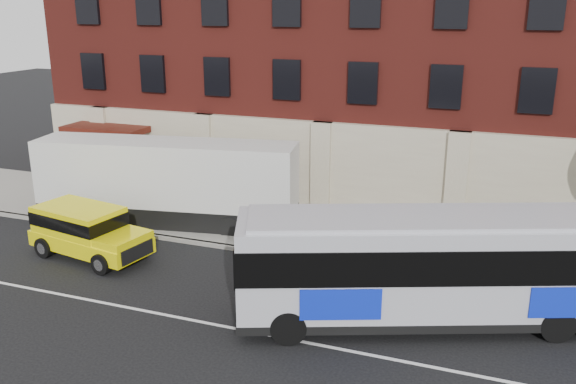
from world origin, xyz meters
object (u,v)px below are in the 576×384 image
(yellow_suv, at_px, (86,229))
(shipping_container, at_px, (167,184))
(city_bus, at_px, (449,264))
(sign_pole, at_px, (90,195))

(yellow_suv, bearing_deg, shipping_container, 74.44)
(city_bus, bearing_deg, yellow_suv, 178.10)
(sign_pole, distance_m, yellow_suv, 3.16)
(sign_pole, relative_size, shipping_container, 0.22)
(city_bus, relative_size, yellow_suv, 2.45)
(yellow_suv, bearing_deg, sign_pole, 123.90)
(sign_pole, xyz_separation_m, yellow_suv, (1.75, -2.61, -0.36))
(sign_pole, height_order, yellow_suv, sign_pole)
(sign_pole, height_order, city_bus, city_bus)
(city_bus, height_order, shipping_container, shipping_container)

